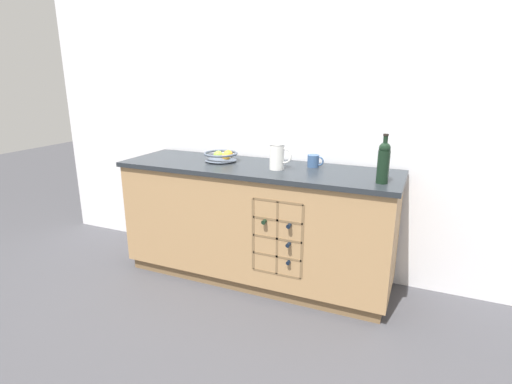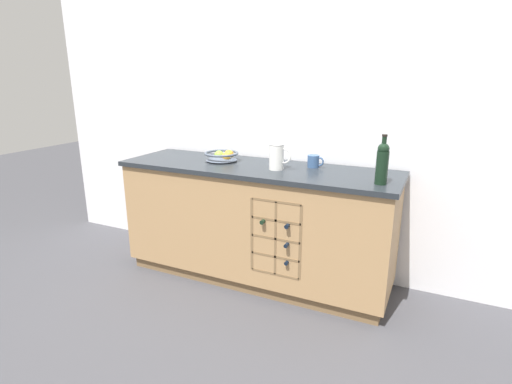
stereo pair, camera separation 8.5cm
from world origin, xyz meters
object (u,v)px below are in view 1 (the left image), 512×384
(fruit_bowl, at_px, (221,156))
(standing_wine_bottle, at_px, (384,161))
(ceramic_mug, at_px, (314,161))
(white_pitcher, at_px, (277,156))

(fruit_bowl, relative_size, standing_wine_bottle, 0.86)
(ceramic_mug, distance_m, standing_wine_bottle, 0.60)
(white_pitcher, xyz_separation_m, ceramic_mug, (0.22, 0.18, -0.05))
(standing_wine_bottle, bearing_deg, fruit_bowl, 171.91)
(fruit_bowl, xyz_separation_m, white_pitcher, (0.50, -0.08, 0.05))
(fruit_bowl, height_order, standing_wine_bottle, standing_wine_bottle)
(ceramic_mug, bearing_deg, standing_wine_bottle, -27.86)
(white_pitcher, bearing_deg, ceramic_mug, 39.37)
(fruit_bowl, height_order, white_pitcher, white_pitcher)
(white_pitcher, distance_m, ceramic_mug, 0.29)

